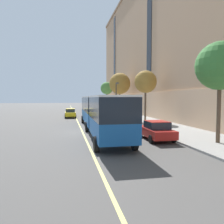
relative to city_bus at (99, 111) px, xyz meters
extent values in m
plane|color=#4C4947|center=(-1.39, 0.14, -2.09)|extent=(260.00, 260.00, 0.00)
cube|color=gray|center=(7.83, 3.14, -2.01)|extent=(5.76, 160.00, 0.15)
cube|color=#E5B68D|center=(10.64, 0.14, 0.11)|extent=(0.14, 110.00, 4.40)
cube|color=#1E232B|center=(10.66, 13.89, 13.69)|extent=(0.10, 2.00, 21.81)
cube|color=#1E232B|center=(10.66, 41.39, 13.69)|extent=(0.10, 2.00, 21.81)
cube|color=#19569E|center=(0.07, 3.73, -0.83)|extent=(2.75, 11.89, 1.28)
cube|color=black|center=(0.07, 3.73, 0.60)|extent=(2.76, 11.89, 1.57)
cube|color=silver|center=(0.07, 3.73, 1.45)|extent=(2.77, 11.89, 0.12)
cube|color=#19232D|center=(0.18, 9.68, 0.45)|extent=(2.33, 0.12, 1.18)
cube|color=orange|center=(0.18, 9.69, 1.21)|extent=(1.77, 0.09, 0.28)
cube|color=black|center=(0.18, 9.70, -1.37)|extent=(2.48, 0.17, 0.24)
cube|color=white|center=(-0.71, 9.72, -1.12)|extent=(0.28, 0.07, 0.18)
cube|color=white|center=(1.06, 9.69, -1.12)|extent=(0.28, 0.07, 0.18)
cylinder|color=#595651|center=(-0.05, -2.69, -0.04)|extent=(2.42, 1.04, 2.41)
cube|color=#19569E|center=(-0.12, -6.48, -0.83)|extent=(2.65, 6.61, 1.28)
cube|color=black|center=(-0.12, -6.48, 0.60)|extent=(2.66, 6.61, 1.57)
cube|color=silver|center=(-0.12, -6.48, 1.45)|extent=(2.68, 6.61, 0.12)
cylinder|color=black|center=(-1.12, 7.90, -1.59)|extent=(0.32, 1.01, 1.00)
cylinder|color=black|center=(1.41, 7.85, -1.59)|extent=(0.32, 1.01, 1.00)
cylinder|color=black|center=(-1.26, 0.20, -1.59)|extent=(0.32, 1.01, 1.00)
cylinder|color=black|center=(1.27, 0.15, -1.59)|extent=(0.32, 1.01, 1.00)
cylinder|color=black|center=(-1.42, -8.26, -1.59)|extent=(0.32, 1.01, 1.00)
cylinder|color=black|center=(1.12, -8.31, -1.59)|extent=(0.32, 1.01, 1.00)
cube|color=#4C4C51|center=(3.72, 8.59, -1.45)|extent=(1.82, 4.43, 0.64)
cube|color=#232D38|center=(3.72, 8.36, -0.85)|extent=(1.58, 2.00, 0.56)
cube|color=#4C4C51|center=(3.72, 8.36, -0.55)|extent=(1.54, 1.92, 0.04)
cylinder|color=black|center=(2.88, 9.96, -1.77)|extent=(0.23, 0.64, 0.64)
cylinder|color=black|center=(4.61, 9.94, -1.77)|extent=(0.23, 0.64, 0.64)
cylinder|color=black|center=(2.84, 7.23, -1.77)|extent=(0.23, 0.64, 0.64)
cylinder|color=black|center=(4.57, 7.21, -1.77)|extent=(0.23, 0.64, 0.64)
cube|color=#B7B7BC|center=(3.73, 1.29, -1.45)|extent=(1.93, 4.69, 0.64)
cube|color=#232D38|center=(3.73, 1.05, -0.85)|extent=(1.66, 2.13, 0.56)
cube|color=#B7B7BC|center=(3.73, 1.05, -0.55)|extent=(1.62, 2.03, 0.04)
cylinder|color=black|center=(2.86, 2.75, -1.77)|extent=(0.23, 0.64, 0.64)
cylinder|color=black|center=(4.67, 2.72, -1.77)|extent=(0.23, 0.64, 0.64)
cylinder|color=black|center=(2.80, -0.14, -1.77)|extent=(0.23, 0.64, 0.64)
cylinder|color=black|center=(4.61, -0.17, -1.77)|extent=(0.23, 0.64, 0.64)
cube|color=silver|center=(3.72, 29.47, -1.45)|extent=(1.79, 4.47, 0.64)
cube|color=#232D38|center=(3.72, 29.25, -0.85)|extent=(1.57, 2.01, 0.56)
cube|color=silver|center=(3.72, 29.25, -0.55)|extent=(1.54, 1.92, 0.04)
cylinder|color=black|center=(2.85, 30.86, -1.77)|extent=(0.22, 0.64, 0.64)
cylinder|color=black|center=(4.60, 30.86, -1.77)|extent=(0.22, 0.64, 0.64)
cylinder|color=black|center=(2.85, 28.09, -1.77)|extent=(0.22, 0.64, 0.64)
cylinder|color=black|center=(4.59, 28.09, -1.77)|extent=(0.22, 0.64, 0.64)
cube|color=#B21E19|center=(3.90, -5.26, -1.45)|extent=(1.95, 4.33, 0.64)
cube|color=#232D38|center=(3.89, -5.48, -0.85)|extent=(1.67, 1.97, 0.56)
cube|color=#B21E19|center=(3.89, -5.48, -0.55)|extent=(1.63, 1.88, 0.04)
cylinder|color=black|center=(3.03, -3.91, -1.77)|extent=(0.24, 0.65, 0.64)
cylinder|color=black|center=(4.83, -3.96, -1.77)|extent=(0.24, 0.65, 0.64)
cylinder|color=black|center=(2.96, -6.57, -1.77)|extent=(0.24, 0.65, 0.64)
cylinder|color=black|center=(4.76, -6.61, -1.77)|extent=(0.24, 0.65, 0.64)
cube|color=yellow|center=(-2.64, 16.81, -1.45)|extent=(1.76, 4.57, 0.64)
cube|color=#232D38|center=(-2.64, 16.58, -0.85)|extent=(1.54, 2.06, 0.56)
cube|color=yellow|center=(-2.64, 16.58, -0.55)|extent=(1.51, 1.97, 0.04)
cylinder|color=black|center=(-3.50, 18.22, -1.77)|extent=(0.22, 0.64, 0.64)
cylinder|color=black|center=(-1.79, 18.22, -1.77)|extent=(0.22, 0.64, 0.64)
cylinder|color=black|center=(-3.49, 15.39, -1.77)|extent=(0.22, 0.64, 0.64)
cylinder|color=black|center=(-1.78, 15.40, -1.77)|extent=(0.22, 0.64, 0.64)
cylinder|color=brown|center=(7.63, -7.89, 0.37)|extent=(0.29, 0.29, 4.62)
sphere|color=#387533|center=(7.63, -7.89, 3.64)|extent=(3.47, 3.47, 3.47)
cylinder|color=brown|center=(7.63, 7.29, 0.40)|extent=(0.26, 0.26, 4.67)
sphere|color=olive|center=(7.63, 7.29, 3.59)|extent=(3.13, 3.13, 3.13)
cylinder|color=brown|center=(7.63, 22.47, 0.58)|extent=(0.26, 0.26, 5.03)
sphere|color=olive|center=(7.63, 22.47, 4.30)|extent=(4.40, 4.40, 4.40)
cylinder|color=brown|center=(7.63, 37.64, 0.56)|extent=(0.35, 0.35, 5.00)
sphere|color=#4C843D|center=(7.63, 37.64, 3.99)|extent=(3.38, 3.38, 3.38)
cylinder|color=#2D2D30|center=(5.56, 16.75, 1.07)|extent=(0.16, 0.16, 6.01)
cylinder|color=#2D2D30|center=(5.56, 16.20, 3.98)|extent=(0.10, 1.10, 0.10)
cube|color=#3D3D3F|center=(5.56, 15.65, 3.93)|extent=(0.36, 0.60, 0.20)
cube|color=#E0D66B|center=(-1.70, 3.14, -2.08)|extent=(0.16, 140.00, 0.01)
camera|label=1|loc=(-3.20, -21.83, 1.34)|focal=35.00mm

